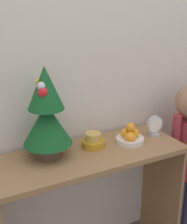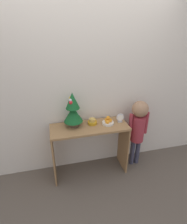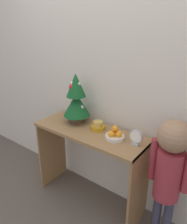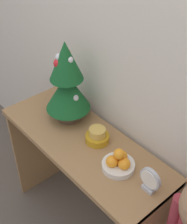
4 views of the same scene
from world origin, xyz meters
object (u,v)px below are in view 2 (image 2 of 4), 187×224
Objects in this scene: fruit_bowl at (108,122)px; desk_clock at (120,118)px; mini_tree at (73,110)px; singing_bowl at (92,122)px; child_figure at (138,124)px.

desk_clock is at bearing 3.48° from fruit_bowl.
mini_tree is 0.34m from singing_bowl.
desk_clock reaches higher than singing_bowl.
mini_tree reaches higher than desk_clock.
mini_tree is 2.98× the size of fruit_bowl.
singing_bowl is 1.00× the size of desk_clock.
singing_bowl is at bearing 175.58° from child_figure.
child_figure reaches higher than singing_bowl.
singing_bowl is at bearing 174.44° from desk_clock.
child_figure is at bearing -3.73° from mini_tree.
singing_bowl is (-0.21, 0.05, -0.00)m from fruit_bowl.
singing_bowl is (0.26, -0.01, -0.21)m from mini_tree.
fruit_bowl is 0.19m from desk_clock.
mini_tree is 3.77× the size of singing_bowl.
child_figure is at bearing -0.40° from fruit_bowl.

